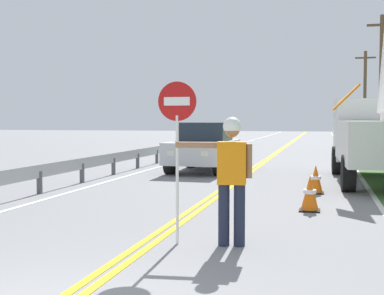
{
  "coord_description": "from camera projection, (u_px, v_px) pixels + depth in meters",
  "views": [
    {
      "loc": [
        2.43,
        -3.61,
        1.78
      ],
      "look_at": [
        -0.27,
        7.09,
        1.2
      ],
      "focal_mm": 48.63,
      "sensor_mm": 36.0,
      "label": 1
    }
  ],
  "objects": [
    {
      "name": "edge_line_left",
      "position": [
        191.0,
        158.0,
        24.43
      ],
      "size": [
        0.12,
        110.0,
        0.01
      ],
      "primitive_type": "cube",
      "color": "silver",
      "rests_on": "ground"
    },
    {
      "name": "oncoming_sedan_nearest",
      "position": [
        204.0,
        147.0,
        18.13
      ],
      "size": [
        2.0,
        4.15,
        1.7
      ],
      "color": "silver",
      "rests_on": "ground"
    },
    {
      "name": "utility_pole_mid",
      "position": [
        381.0,
        79.0,
        31.63
      ],
      "size": [
        1.8,
        0.28,
        8.15
      ],
      "color": "brown",
      "rests_on": "ground"
    },
    {
      "name": "traffic_cone_mid",
      "position": [
        316.0,
        180.0,
        12.62
      ],
      "size": [
        0.4,
        0.4,
        0.7
      ],
      "color": "orange",
      "rests_on": "ground"
    },
    {
      "name": "utility_pole_far",
      "position": [
        365.0,
        94.0,
        47.04
      ],
      "size": [
        1.8,
        0.28,
        8.01
      ],
      "color": "brown",
      "rests_on": "ground"
    },
    {
      "name": "guardrail_left_shoulder",
      "position": [
        148.0,
        152.0,
        20.28
      ],
      "size": [
        0.1,
        32.0,
        0.71
      ],
      "color": "#9EA0A3",
      "rests_on": "ground"
    },
    {
      "name": "flagger_worker",
      "position": [
        231.0,
        172.0,
        7.32
      ],
      "size": [
        1.08,
        0.28,
        1.83
      ],
      "color": "#1E2338",
      "rests_on": "ground"
    },
    {
      "name": "stop_sign_paddle",
      "position": [
        177.0,
        125.0,
        7.39
      ],
      "size": [
        0.56,
        0.04,
        2.33
      ],
      "color": "silver",
      "rests_on": "ground"
    },
    {
      "name": "utility_bucket_truck",
      "position": [
        378.0,
        132.0,
        15.12
      ],
      "size": [
        2.67,
        6.88,
        6.16
      ],
      "color": "silver",
      "rests_on": "ground"
    },
    {
      "name": "traffic_cone_lead",
      "position": [
        310.0,
        194.0,
        10.17
      ],
      "size": [
        0.4,
        0.4,
        0.7
      ],
      "color": "orange",
      "rests_on": "ground"
    },
    {
      "name": "centerline_yellow_left",
      "position": [
        265.0,
        159.0,
        23.58
      ],
      "size": [
        0.11,
        110.0,
        0.01
      ],
      "primitive_type": "cube",
      "color": "yellow",
      "rests_on": "ground"
    },
    {
      "name": "edge_line_right",
      "position": [
        350.0,
        161.0,
        22.67
      ],
      "size": [
        0.12,
        110.0,
        0.01
      ],
      "primitive_type": "cube",
      "color": "silver",
      "rests_on": "ground"
    },
    {
      "name": "centerline_yellow_right",
      "position": [
        269.0,
        159.0,
        23.53
      ],
      "size": [
        0.11,
        110.0,
        0.01
      ],
      "primitive_type": "cube",
      "color": "yellow",
      "rests_on": "ground"
    }
  ]
}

